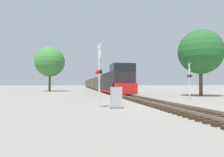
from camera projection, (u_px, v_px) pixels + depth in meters
The scene contains 8 objects.
ground_plane at pixel (169, 108), 15.83m from camera, with size 400.00×400.00×0.00m, color gray.
rail_track_bed at pixel (169, 106), 15.84m from camera, with size 2.60×160.00×0.31m.
freight_train at pixel (97, 83), 66.72m from camera, with size 3.12×80.48×4.58m.
crossing_signal_near at pixel (99, 73), 15.92m from camera, with size 0.42×1.01×4.68m.
crossing_signal_far at pixel (190, 78), 24.36m from camera, with size 0.50×1.01×4.05m.
relay_cabinet at pixel (116, 98), 15.39m from camera, with size 0.83×0.60×1.50m.
tree_far_right at pixel (201, 52), 30.51m from camera, with size 6.22×6.22×9.32m.
tree_mid_background at pixel (50, 62), 49.47m from camera, with size 6.77×6.77×10.12m.
Camera 1 is at (-6.81, -14.94, 1.75)m, focal length 35.00 mm.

